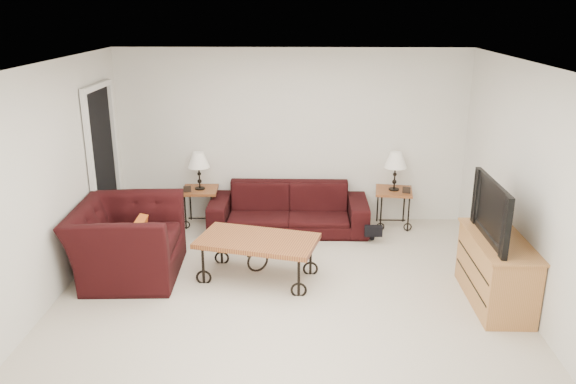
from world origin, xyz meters
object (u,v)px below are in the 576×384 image
Objects in this scene: lamp_left at (199,171)px; coffee_table at (258,259)px; sofa at (289,208)px; side_table_left at (201,207)px; lamp_right at (395,171)px; armchair at (127,241)px; backpack at (373,224)px; tv_stand at (496,271)px; television at (501,211)px; side_table_right at (393,208)px.

lamp_left reaches higher than coffee_table.
sofa is 4.09× the size of side_table_left.
lamp_right is 0.42× the size of armchair.
backpack is (2.42, -0.54, -0.04)m from side_table_left.
coffee_table is (0.96, -1.71, -0.02)m from side_table_left.
television reaches higher than tv_stand.
lamp_right is at bearing -0.00° from side_table_left.
lamp_left is 2.55m from backpack.
armchair is 3.19m from backpack.
side_table_left is 0.50× the size of television.
armchair reaches higher than backpack.
coffee_table is at bearing -60.72° from lamp_left.
sofa is 1.82× the size of tv_stand.
lamp_right is 0.51× the size of television.
tv_stand is (2.26, -2.01, 0.04)m from sofa.
sofa is at bearing -131.85° from television.
side_table_right is at bearing -0.00° from side_table_left.
lamp_left is at bearing 0.00° from side_table_left.
coffee_table is 2.62m from tv_stand.
side_table_right is at bearing 0.00° from lamp_right.
backpack is (1.46, 1.17, -0.02)m from coffee_table.
side_table_right is (2.77, -0.00, 0.01)m from side_table_left.
side_table_left is at bearing 171.98° from sofa.
television reaches higher than side_table_right.
sofa is 1.50m from side_table_right.
side_table_left is 1.74m from armchair.
sofa is 4.72× the size of backpack.
armchair is (-3.34, -1.64, -0.40)m from lamp_right.
side_table_left is 0.98× the size of side_table_right.
sofa reaches higher than backpack.
coffee_table is 1.23× the size of television.
side_table_left is 2.48m from backpack.
side_table_right is 2.82m from lamp_left.
tv_stand reaches higher than side_table_right.
tv_stand reaches higher than backpack.
armchair is at bearing 177.33° from coffee_table.
lamp_left is 1.78m from armchair.
backpack is at bearing -72.63° from armchair.
lamp_right is 0.45× the size of tv_stand.
lamp_left is 1.16× the size of backpack.
sofa is 1.29m from side_table_left.
side_table_left is at bearing 148.28° from tv_stand.
lamp_left is at bearing 148.28° from tv_stand.
armchair is 1.09× the size of tv_stand.
armchair is at bearing -109.13° from side_table_left.
tv_stand is (3.54, -2.19, 0.09)m from side_table_left.
lamp_right is at bearing 43.41° from coffee_table.
tv_stand is (3.54, -2.19, -0.45)m from lamp_left.
tv_stand is at bearing -70.68° from lamp_right.
side_table_left is (-1.28, 0.18, -0.05)m from sofa.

